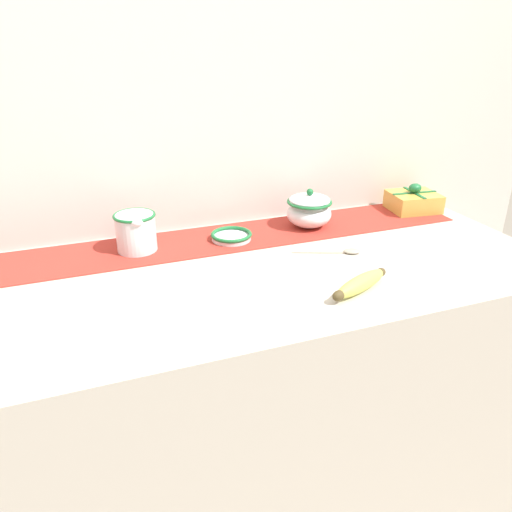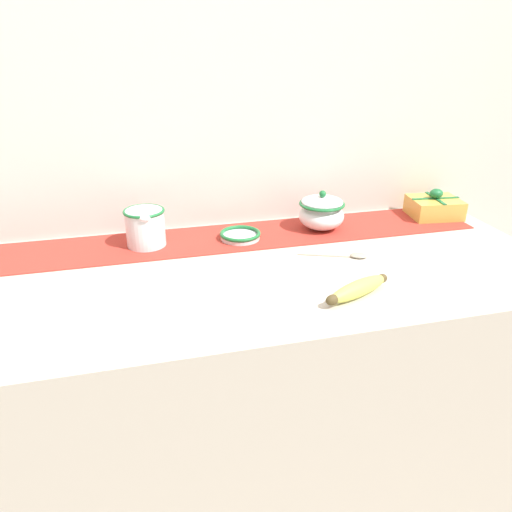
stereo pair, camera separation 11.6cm
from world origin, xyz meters
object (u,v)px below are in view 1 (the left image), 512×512
(sugar_bowl, at_px, (309,210))
(gift_box, at_px, (413,201))
(small_dish, at_px, (231,236))
(cream_pitcher, at_px, (136,231))
(spoon, at_px, (348,252))
(banana, at_px, (360,284))

(sugar_bowl, relative_size, gift_box, 0.81)
(small_dish, bearing_deg, cream_pitcher, 175.69)
(small_dish, relative_size, spoon, 0.66)
(cream_pitcher, height_order, gift_box, cream_pitcher)
(small_dish, distance_m, spoon, 0.32)
(cream_pitcher, relative_size, spoon, 0.73)
(cream_pitcher, distance_m, spoon, 0.55)
(sugar_bowl, height_order, gift_box, sugar_bowl)
(gift_box, bearing_deg, banana, -137.18)
(gift_box, bearing_deg, cream_pitcher, -179.09)
(small_dish, distance_m, banana, 0.42)
(banana, height_order, spoon, banana)
(sugar_bowl, xyz_separation_m, banana, (-0.07, -0.40, -0.03))
(spoon, bearing_deg, gift_box, 52.94)
(cream_pitcher, distance_m, banana, 0.59)
(gift_box, bearing_deg, sugar_bowl, -177.72)
(spoon, bearing_deg, banana, -91.98)
(cream_pitcher, distance_m, gift_box, 0.88)
(banana, bearing_deg, spoon, 66.62)
(sugar_bowl, height_order, spoon, sugar_bowl)
(sugar_bowl, height_order, banana, sugar_bowl)
(sugar_bowl, bearing_deg, spoon, -86.51)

